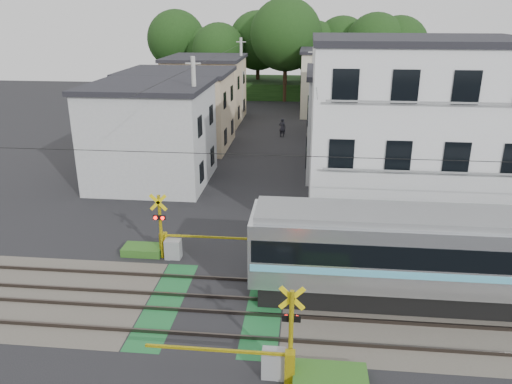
# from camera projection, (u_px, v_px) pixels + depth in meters

# --- Properties ---
(ground) EXTENTS (120.00, 120.00, 0.00)m
(ground) POSITION_uv_depth(u_px,v_px,m) (214.00, 306.00, 18.79)
(ground) COLOR black
(track_bed) EXTENTS (120.00, 120.00, 0.14)m
(track_bed) POSITION_uv_depth(u_px,v_px,m) (214.00, 305.00, 18.78)
(track_bed) COLOR #47423A
(track_bed) RESTS_ON ground
(crossing_signal_near) EXTENTS (4.74, 0.65, 3.09)m
(crossing_signal_near) POSITION_uv_depth(u_px,v_px,m) (276.00, 358.00, 14.89)
(crossing_signal_near) COLOR yellow
(crossing_signal_near) RESTS_ON ground
(crossing_signal_far) EXTENTS (4.74, 0.65, 3.09)m
(crossing_signal_far) POSITION_uv_depth(u_px,v_px,m) (171.00, 243.00, 22.22)
(crossing_signal_far) COLOR yellow
(crossing_signal_far) RESTS_ON ground
(apartment_block) EXTENTS (10.20, 8.36, 9.30)m
(apartment_block) POSITION_uv_depth(u_px,v_px,m) (411.00, 132.00, 25.24)
(apartment_block) COLOR silver
(apartment_block) RESTS_ON ground
(houses_row) EXTENTS (22.07, 31.35, 6.80)m
(houses_row) POSITION_uv_depth(u_px,v_px,m) (272.00, 102.00, 41.88)
(houses_row) COLOR #AFB2B5
(houses_row) RESTS_ON ground
(tree_hill) EXTENTS (40.00, 14.07, 11.99)m
(tree_hill) POSITION_uv_depth(u_px,v_px,m) (286.00, 52.00, 62.23)
(tree_hill) COLOR #183511
(tree_hill) RESTS_ON ground
(catenary) EXTENTS (60.00, 5.04, 7.00)m
(catenary) POSITION_uv_depth(u_px,v_px,m) (385.00, 222.00, 16.98)
(catenary) COLOR #2D2D33
(catenary) RESTS_ON ground
(utility_poles) EXTENTS (7.90, 42.00, 8.00)m
(utility_poles) POSITION_uv_depth(u_px,v_px,m) (253.00, 97.00, 38.99)
(utility_poles) COLOR #A5A5A0
(utility_poles) RESTS_ON ground
(pedestrian) EXTENTS (0.69, 0.54, 1.66)m
(pedestrian) POSITION_uv_depth(u_px,v_px,m) (282.00, 128.00, 43.53)
(pedestrian) COLOR #23232C
(pedestrian) RESTS_ON ground
(weed_patches) EXTENTS (10.25, 8.80, 0.40)m
(weed_patches) POSITION_uv_depth(u_px,v_px,m) (260.00, 305.00, 18.48)
(weed_patches) COLOR #2D5E1E
(weed_patches) RESTS_ON ground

